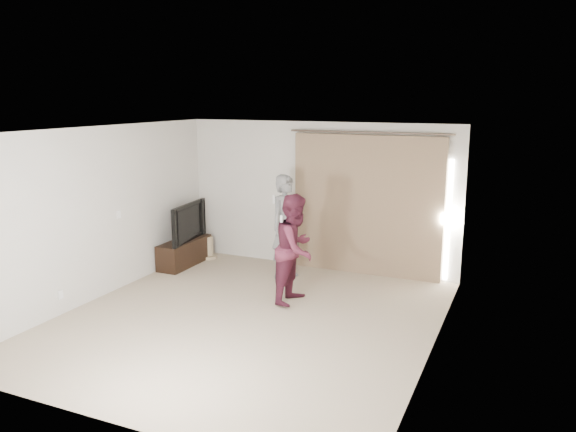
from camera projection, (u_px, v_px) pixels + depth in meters
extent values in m
plane|color=tan|center=(247.00, 319.00, 7.77)|extent=(5.50, 5.50, 0.00)
cube|color=silver|center=(319.00, 196.00, 9.96)|extent=(5.00, 0.04, 2.60)
cube|color=silver|center=(100.00, 213.00, 8.48)|extent=(0.04, 5.50, 2.60)
cube|color=white|center=(119.00, 214.00, 8.85)|extent=(0.02, 0.08, 0.12)
cube|color=white|center=(61.00, 295.00, 7.88)|extent=(0.02, 0.08, 0.12)
cube|color=silver|center=(244.00, 130.00, 7.22)|extent=(5.00, 5.50, 0.01)
cube|color=#A07F62|center=(366.00, 206.00, 9.56)|extent=(2.60, 0.10, 2.40)
cylinder|color=brown|center=(369.00, 132.00, 9.30)|extent=(2.80, 0.03, 0.03)
cube|color=white|center=(448.00, 221.00, 9.09)|extent=(0.08, 0.04, 2.00)
cube|color=black|center=(184.00, 252.00, 10.26)|extent=(0.42, 1.20, 0.46)
imported|color=black|center=(183.00, 222.00, 10.14)|extent=(0.29, 1.21, 0.69)
cylinder|color=#C6B087|center=(209.00, 257.00, 10.72)|extent=(0.32, 0.32, 0.05)
cylinder|color=#C6B087|center=(208.00, 246.00, 10.67)|extent=(0.18, 0.18, 0.37)
imported|color=slate|center=(286.00, 227.00, 9.44)|extent=(0.64, 0.76, 1.76)
cube|color=white|center=(274.00, 199.00, 9.32)|extent=(0.04, 0.04, 0.14)
cube|color=white|center=(280.00, 204.00, 9.54)|extent=(0.05, 0.05, 0.09)
imported|color=#561E31|center=(296.00, 249.00, 8.30)|extent=(0.66, 0.83, 1.64)
cube|color=white|center=(282.00, 220.00, 8.19)|extent=(0.04, 0.04, 0.14)
cube|color=white|center=(288.00, 224.00, 8.41)|extent=(0.05, 0.05, 0.09)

